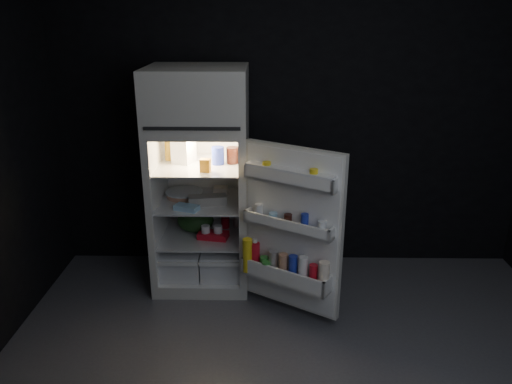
{
  "coord_description": "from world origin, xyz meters",
  "views": [
    {
      "loc": [
        -0.23,
        -2.48,
        2.16
      ],
      "look_at": [
        -0.29,
        1.0,
        0.9
      ],
      "focal_mm": 35.0,
      "sensor_mm": 36.0,
      "label": 1
    }
  ],
  "objects_px": {
    "refrigerator": "(201,172)",
    "egg_carton": "(208,200)",
    "milk_jug": "(183,148)",
    "yogurt_tray": "(213,235)",
    "fridge_door": "(290,234)"
  },
  "relations": [
    {
      "from": "refrigerator",
      "to": "egg_carton",
      "type": "height_order",
      "value": "refrigerator"
    },
    {
      "from": "egg_carton",
      "to": "refrigerator",
      "type": "bearing_deg",
      "value": 106.33
    },
    {
      "from": "refrigerator",
      "to": "milk_jug",
      "type": "distance_m",
      "value": 0.23
    },
    {
      "from": "refrigerator",
      "to": "milk_jug",
      "type": "bearing_deg",
      "value": 172.62
    },
    {
      "from": "yogurt_tray",
      "to": "fridge_door",
      "type": "bearing_deg",
      "value": -26.96
    },
    {
      "from": "fridge_door",
      "to": "milk_jug",
      "type": "distance_m",
      "value": 1.12
    },
    {
      "from": "refrigerator",
      "to": "fridge_door",
      "type": "relative_size",
      "value": 1.46
    },
    {
      "from": "egg_carton",
      "to": "fridge_door",
      "type": "bearing_deg",
      "value": -44.83
    },
    {
      "from": "egg_carton",
      "to": "yogurt_tray",
      "type": "xyz_separation_m",
      "value": [
        0.03,
        0.01,
        -0.31
      ]
    },
    {
      "from": "refrigerator",
      "to": "yogurt_tray",
      "type": "relative_size",
      "value": 7.39
    },
    {
      "from": "refrigerator",
      "to": "egg_carton",
      "type": "bearing_deg",
      "value": -63.94
    },
    {
      "from": "egg_carton",
      "to": "yogurt_tray",
      "type": "bearing_deg",
      "value": 6.12
    },
    {
      "from": "milk_jug",
      "to": "yogurt_tray",
      "type": "xyz_separation_m",
      "value": [
        0.23,
        -0.14,
        -0.69
      ]
    },
    {
      "from": "fridge_door",
      "to": "egg_carton",
      "type": "height_order",
      "value": "fridge_door"
    },
    {
      "from": "fridge_door",
      "to": "refrigerator",
      "type": "bearing_deg",
      "value": 140.46
    }
  ]
}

